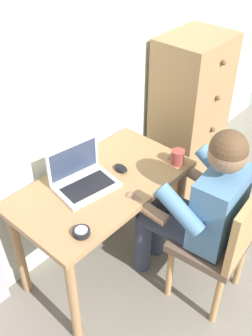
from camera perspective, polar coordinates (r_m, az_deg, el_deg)
name	(u,v)px	position (r m, az deg, el deg)	size (l,w,h in m)	color
wall_back	(117,56)	(2.62, -1.24, 15.87)	(4.80, 0.05, 2.50)	silver
desk	(103,198)	(2.39, -3.39, -4.32)	(1.09, 0.60, 0.75)	#9E754C
dresser	(189,120)	(3.11, 9.06, 6.91)	(0.53, 0.44, 1.31)	#9E754C
chair	(223,240)	(2.37, 13.83, -10.09)	(0.46, 0.44, 0.90)	brown
person_seated	(198,204)	(2.29, 10.38, -5.12)	(0.56, 0.61, 1.22)	#33384C
laptop	(82,177)	(2.28, -6.36, -1.33)	(0.38, 0.30, 0.24)	silver
computer_mouse	(121,168)	(2.39, -0.76, -0.03)	(0.06, 0.10, 0.03)	black
desk_clock	(81,232)	(2.01, -6.47, -9.19)	(0.09, 0.09, 0.03)	black
coffee_mug	(178,157)	(2.45, 7.52, 1.61)	(0.12, 0.08, 0.09)	#9E3D38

